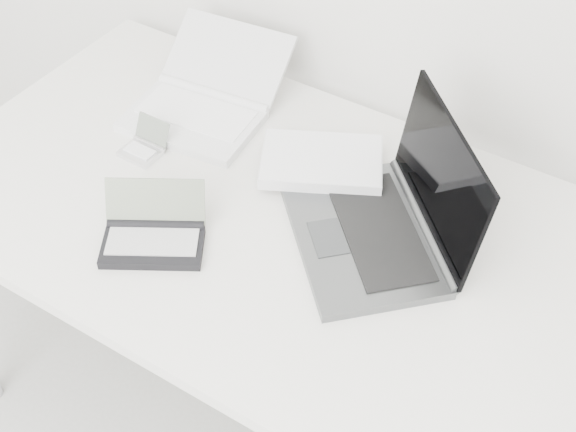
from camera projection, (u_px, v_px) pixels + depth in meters
The scene contains 5 objects.
desk at pixel (312, 248), 1.57m from camera, with size 1.60×0.80×0.73m.
laptop_large at pixel (366, 202), 1.54m from camera, with size 0.54×0.46×0.24m.
netbook_open_white at pixel (203, 102), 1.78m from camera, with size 0.32×0.37×0.13m.
pda_silver at pixel (144, 147), 1.69m from camera, with size 0.08×0.09×0.06m.
palmtop_charcoal at pixel (153, 235), 1.50m from camera, with size 0.24×0.22×0.10m.
Camera 1 is at (0.53, 0.63, 1.84)m, focal length 50.00 mm.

